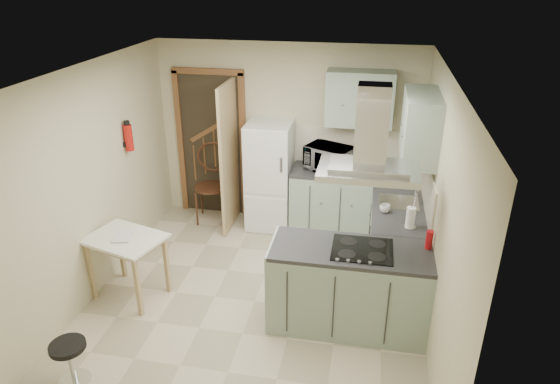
% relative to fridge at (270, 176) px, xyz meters
% --- Properties ---
extents(floor, '(4.20, 4.20, 0.00)m').
position_rel_fridge_xyz_m(floor, '(0.20, -1.80, -0.75)').
color(floor, beige).
rests_on(floor, ground).
extents(ceiling, '(4.20, 4.20, 0.00)m').
position_rel_fridge_xyz_m(ceiling, '(0.20, -1.80, 1.75)').
color(ceiling, silver).
rests_on(ceiling, back_wall).
extents(back_wall, '(3.60, 0.00, 3.60)m').
position_rel_fridge_xyz_m(back_wall, '(0.20, 0.30, 0.50)').
color(back_wall, '#C2BB96').
rests_on(back_wall, floor).
extents(left_wall, '(0.00, 4.20, 4.20)m').
position_rel_fridge_xyz_m(left_wall, '(-1.60, -1.80, 0.50)').
color(left_wall, '#C2BB96').
rests_on(left_wall, floor).
extents(right_wall, '(0.00, 4.20, 4.20)m').
position_rel_fridge_xyz_m(right_wall, '(2.00, -1.80, 0.50)').
color(right_wall, '#C2BB96').
rests_on(right_wall, floor).
extents(doorway, '(1.10, 0.12, 2.10)m').
position_rel_fridge_xyz_m(doorway, '(-0.90, 0.27, 0.30)').
color(doorway, brown).
rests_on(doorway, floor).
extents(fridge, '(0.60, 0.60, 1.50)m').
position_rel_fridge_xyz_m(fridge, '(0.00, 0.00, 0.00)').
color(fridge, white).
rests_on(fridge, floor).
extents(counter_back, '(1.08, 0.60, 0.90)m').
position_rel_fridge_xyz_m(counter_back, '(0.86, 0.00, -0.30)').
color(counter_back, '#9EB2A0').
rests_on(counter_back, floor).
extents(counter_right, '(0.60, 1.95, 0.90)m').
position_rel_fridge_xyz_m(counter_right, '(1.70, -0.68, -0.30)').
color(counter_right, '#9EB2A0').
rests_on(counter_right, floor).
extents(splashback, '(1.68, 0.02, 0.50)m').
position_rel_fridge_xyz_m(splashback, '(1.16, 0.29, 0.40)').
color(splashback, beige).
rests_on(splashback, counter_back).
extents(wall_cabinet_back, '(0.85, 0.35, 0.70)m').
position_rel_fridge_xyz_m(wall_cabinet_back, '(1.15, 0.12, 1.10)').
color(wall_cabinet_back, '#9EB2A0').
rests_on(wall_cabinet_back, back_wall).
extents(wall_cabinet_right, '(0.35, 0.90, 0.70)m').
position_rel_fridge_xyz_m(wall_cabinet_right, '(1.82, -0.95, 1.10)').
color(wall_cabinet_right, '#9EB2A0').
rests_on(wall_cabinet_right, right_wall).
extents(peninsula, '(1.55, 0.65, 0.90)m').
position_rel_fridge_xyz_m(peninsula, '(1.22, -1.98, -0.30)').
color(peninsula, '#9EB2A0').
rests_on(peninsula, floor).
extents(hob, '(0.58, 0.50, 0.01)m').
position_rel_fridge_xyz_m(hob, '(1.32, -1.98, 0.16)').
color(hob, black).
rests_on(hob, peninsula).
extents(extractor_hood, '(0.90, 0.55, 0.10)m').
position_rel_fridge_xyz_m(extractor_hood, '(1.32, -1.98, 0.97)').
color(extractor_hood, silver).
rests_on(extractor_hood, ceiling).
extents(sink, '(0.45, 0.40, 0.01)m').
position_rel_fridge_xyz_m(sink, '(1.70, -0.85, 0.16)').
color(sink, silver).
rests_on(sink, counter_right).
extents(fire_extinguisher, '(0.10, 0.10, 0.32)m').
position_rel_fridge_xyz_m(fire_extinguisher, '(-1.54, -0.90, 0.75)').
color(fire_extinguisher, '#B2140F').
rests_on(fire_extinguisher, left_wall).
extents(drop_leaf_table, '(0.92, 0.79, 0.74)m').
position_rel_fridge_xyz_m(drop_leaf_table, '(-1.19, -1.93, -0.38)').
color(drop_leaf_table, tan).
rests_on(drop_leaf_table, floor).
extents(bentwood_chair, '(0.52, 0.52, 1.03)m').
position_rel_fridge_xyz_m(bentwood_chair, '(-0.85, -0.02, -0.23)').
color(bentwood_chair, '#55231C').
rests_on(bentwood_chair, floor).
extents(stool, '(0.37, 0.37, 0.42)m').
position_rel_fridge_xyz_m(stool, '(-1.12, -3.22, -0.54)').
color(stool, black).
rests_on(stool, floor).
extents(microwave, '(0.71, 0.61, 0.33)m').
position_rel_fridge_xyz_m(microwave, '(0.81, 0.00, 0.32)').
color(microwave, black).
rests_on(microwave, counter_back).
extents(kettle, '(0.16, 0.16, 0.19)m').
position_rel_fridge_xyz_m(kettle, '(1.14, 0.02, 0.25)').
color(kettle, white).
rests_on(kettle, counter_back).
extents(cereal_box, '(0.13, 0.20, 0.28)m').
position_rel_fridge_xyz_m(cereal_box, '(1.17, 0.19, 0.29)').
color(cereal_box, orange).
rests_on(cereal_box, counter_back).
extents(soap_bottle, '(0.12, 0.12, 0.19)m').
position_rel_fridge_xyz_m(soap_bottle, '(1.77, -0.40, 0.25)').
color(soap_bottle, '#ACABB7').
rests_on(soap_bottle, counter_right).
extents(paper_towel, '(0.10, 0.10, 0.24)m').
position_rel_fridge_xyz_m(paper_towel, '(1.79, -1.43, 0.27)').
color(paper_towel, white).
rests_on(paper_towel, counter_right).
extents(cup, '(0.13, 0.13, 0.09)m').
position_rel_fridge_xyz_m(cup, '(1.54, -1.13, 0.20)').
color(cup, white).
rests_on(cup, counter_right).
extents(red_bottle, '(0.08, 0.08, 0.19)m').
position_rel_fridge_xyz_m(red_bottle, '(1.95, -1.83, 0.25)').
color(red_bottle, red).
rests_on(red_bottle, peninsula).
extents(book, '(0.23, 0.28, 0.11)m').
position_rel_fridge_xyz_m(book, '(-1.30, -1.95, 0.04)').
color(book, maroon).
rests_on(book, drop_leaf_table).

